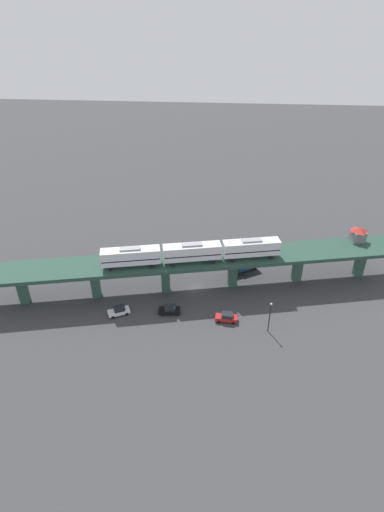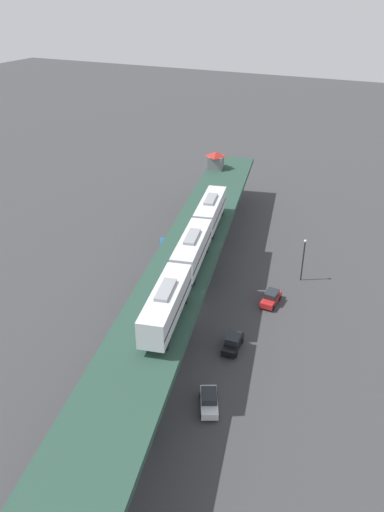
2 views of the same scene
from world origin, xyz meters
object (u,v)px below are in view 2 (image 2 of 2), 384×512
object	(u,v)px
subway_train	(192,249)
street_car_black	(233,342)
street_lamp	(303,257)
street_car_white	(209,400)
delivery_truck	(168,255)
street_car_red	(271,298)
signal_hut	(216,160)

from	to	relation	value
subway_train	street_car_black	world-z (taller)	subway_train
subway_train	street_lamp	size ratio (longest dim) A/B	5.32
street_car_black	street_lamp	distance (m)	20.30
street_car_black	street_car_white	xyz separation A→B (m)	(-1.25, 10.27, 0.00)
subway_train	delivery_truck	distance (m)	17.28
subway_train	street_car_black	xyz separation A→B (m)	(-7.47, 3.95, -9.58)
subway_train	street_car_white	world-z (taller)	subway_train
street_car_red	delivery_truck	bearing A→B (deg)	-11.31
subway_train	street_car_red	bearing A→B (deg)	-138.75
signal_hut	street_car_red	xyz separation A→B (m)	(-20.98, 29.14, -8.83)
street_car_white	street_lamp	world-z (taller)	street_lamp
street_car_black	delivery_truck	size ratio (longest dim) A/B	0.62
subway_train	street_lamp	world-z (taller)	subway_train
signal_hut	street_car_white	xyz separation A→B (m)	(-20.91, 51.08, -8.83)
street_car_black	subway_train	bearing A→B (deg)	-27.89
subway_train	delivery_truck	size ratio (longest dim) A/B	5.04
street_car_white	delivery_truck	world-z (taller)	delivery_truck
signal_hut	street_lamp	xyz separation A→B (m)	(-23.24, 21.08, -5.67)
signal_hut	street_lamp	world-z (taller)	signal_hut
street_car_white	delivery_truck	bearing A→B (deg)	-54.41
street_lamp	street_car_red	bearing A→B (deg)	74.37
street_car_red	street_lamp	size ratio (longest dim) A/B	0.64
signal_hut	street_car_red	distance (m)	36.98
signal_hut	delivery_truck	size ratio (longest dim) A/B	0.53
street_lamp	signal_hut	bearing A→B (deg)	-42.21
street_car_red	street_car_white	bearing A→B (deg)	89.81
street_car_white	signal_hut	bearing A→B (deg)	-67.74
signal_hut	street_car_black	bearing A→B (deg)	115.73
delivery_truck	street_car_white	bearing A→B (deg)	125.59
street_car_black	delivery_truck	bearing A→B (deg)	-41.93
street_lamp	subway_train	bearing A→B (deg)	55.00
street_car_black	delivery_truck	distance (m)	22.98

